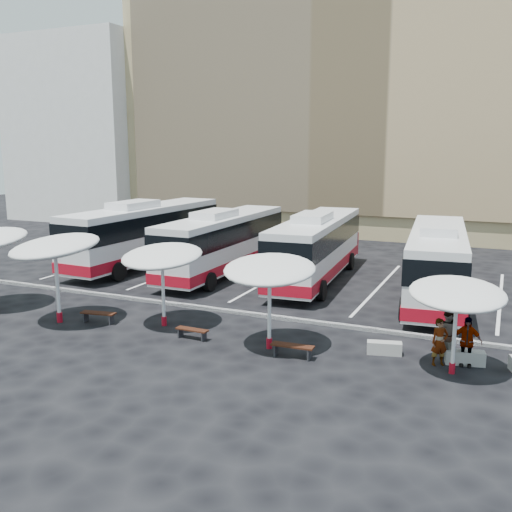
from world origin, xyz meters
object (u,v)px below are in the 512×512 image
at_px(sunshade_3, 270,270).
at_px(sunshade_2, 162,256).
at_px(passenger_1, 449,334).
at_px(wood_bench_1, 98,315).
at_px(conc_bench_1, 465,358).
at_px(passenger_0, 440,342).
at_px(bus_3, 437,260).
at_px(sunshade_1, 55,247).
at_px(wood_bench_3, 292,348).
at_px(conc_bench_0, 384,348).
at_px(bus_2, 317,245).
at_px(passenger_2, 466,342).
at_px(bus_1, 223,241).
at_px(wood_bench_2, 192,331).
at_px(sunshade_4, 457,294).
at_px(bus_0, 146,232).

bearing_deg(sunshade_3, sunshade_2, 171.79).
height_order(sunshade_3, passenger_1, sunshade_3).
bearing_deg(wood_bench_1, conc_bench_1, 5.43).
bearing_deg(passenger_0, bus_3, 64.36).
xyz_separation_m(sunshade_1, wood_bench_3, (10.60, 0.15, -2.93)).
xyz_separation_m(sunshade_3, conc_bench_0, (4.06, 1.14, -2.78)).
bearing_deg(conc_bench_1, sunshade_3, -169.32).
bearing_deg(sunshade_2, bus_2, 72.52).
bearing_deg(wood_bench_3, bus_3, 70.27).
bearing_deg(passenger_1, passenger_2, -168.45).
bearing_deg(passenger_2, passenger_0, -165.72).
xyz_separation_m(bus_1, wood_bench_2, (4.20, -10.89, -1.65)).
bearing_deg(bus_2, passenger_2, -53.48).
height_order(bus_2, sunshade_3, bus_2).
bearing_deg(sunshade_4, passenger_1, 102.83).
bearing_deg(wood_bench_3, wood_bench_1, 177.22).
xyz_separation_m(bus_2, sunshade_2, (-3.30, -10.46, 0.98)).
xyz_separation_m(conc_bench_1, passenger_0, (-0.83, -0.44, 0.59)).
distance_m(bus_3, passenger_1, 8.44).
height_order(sunshade_4, passenger_1, sunshade_4).
bearing_deg(bus_1, passenger_1, -33.91).
relative_size(passenger_0, passenger_1, 0.88).
bearing_deg(sunshade_4, wood_bench_3, -171.38).
xyz_separation_m(bus_0, sunshade_3, (13.02, -10.90, 0.90)).
height_order(sunshade_2, sunshade_3, sunshade_3).
height_order(bus_2, passenger_2, bus_2).
bearing_deg(wood_bench_1, passenger_0, 3.95).
relative_size(bus_3, passenger_1, 6.49).
relative_size(bus_2, wood_bench_3, 7.92).
distance_m(bus_2, wood_bench_3, 12.22).
bearing_deg(bus_0, wood_bench_3, -36.09).
distance_m(wood_bench_2, wood_bench_3, 4.31).
bearing_deg(sunshade_4, sunshade_1, -176.54).
relative_size(sunshade_1, conc_bench_0, 3.99).
bearing_deg(sunshade_2, sunshade_1, -161.74).
xyz_separation_m(conc_bench_1, passenger_2, (0.01, -0.15, 0.63)).
bearing_deg(sunshade_3, passenger_2, 9.47).
xyz_separation_m(wood_bench_1, wood_bench_3, (9.00, -0.44, 0.01)).
xyz_separation_m(bus_3, wood_bench_2, (-7.98, -9.97, -1.65)).
relative_size(bus_1, bus_2, 0.98).
xyz_separation_m(wood_bench_1, passenger_1, (14.10, 1.56, 0.59)).
xyz_separation_m(sunshade_1, sunshade_3, (9.47, 0.70, -0.28)).
height_order(conc_bench_0, passenger_1, passenger_1).
relative_size(sunshade_2, sunshade_3, 0.90).
height_order(sunshade_3, conc_bench_0, sunshade_3).
height_order(bus_3, passenger_2, bus_3).
distance_m(bus_1, passenger_1, 16.43).
relative_size(sunshade_1, passenger_2, 2.80).
bearing_deg(wood_bench_3, sunshade_2, 168.37).
height_order(sunshade_2, passenger_2, sunshade_2).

